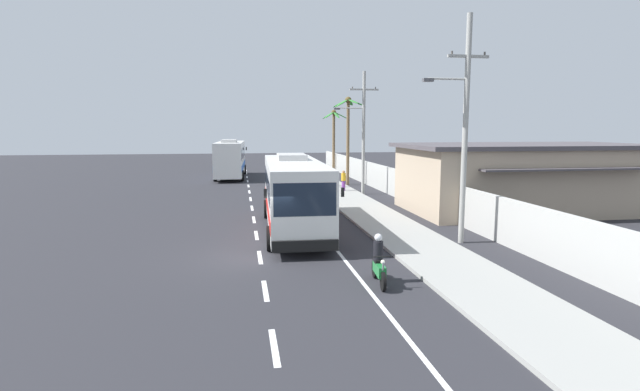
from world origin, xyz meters
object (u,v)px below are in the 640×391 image
(motorcycle_trailing, at_px, (307,194))
(pedestrian_far_walk, at_px, (331,177))
(coach_bus_foreground, at_px, (294,191))
(utility_pole_nearest, at_px, (464,126))
(pedestrian_midwalk, at_px, (325,175))
(palm_nearest, at_px, (334,130))
(palm_second, at_px, (348,123))
(utility_pole_mid, at_px, (363,130))
(motorcycle_beside_bus, at_px, (379,264))
(roadside_building, at_px, (522,177))
(pedestrian_near_kerb, at_px, (344,180))
(coach_bus_far_lane, at_px, (230,158))

(motorcycle_trailing, xyz_separation_m, pedestrian_far_walk, (3.15, 7.85, 0.33))
(coach_bus_foreground, xyz_separation_m, utility_pole_nearest, (6.92, -3.96, 3.21))
(pedestrian_midwalk, xyz_separation_m, palm_nearest, (3.75, 15.49, 3.81))
(palm_nearest, bearing_deg, motorcycle_trailing, -105.04)
(pedestrian_midwalk, xyz_separation_m, palm_second, (2.33, 1.62, 4.46))
(utility_pole_mid, bearing_deg, utility_pole_nearest, -88.84)
(motorcycle_beside_bus, relative_size, roadside_building, 0.13)
(utility_pole_nearest, distance_m, roadside_building, 10.89)
(pedestrian_near_kerb, distance_m, pedestrian_midwalk, 3.51)
(palm_second, bearing_deg, pedestrian_far_walk, -126.73)
(palm_nearest, height_order, palm_second, palm_second)
(pedestrian_midwalk, relative_size, palm_nearest, 0.24)
(pedestrian_far_walk, bearing_deg, utility_pole_mid, 139.39)
(coach_bus_far_lane, distance_m, motorcycle_trailing, 19.14)
(utility_pole_nearest, relative_size, palm_second, 1.26)
(pedestrian_near_kerb, height_order, pedestrian_midwalk, pedestrian_midwalk)
(pedestrian_far_walk, relative_size, utility_pole_nearest, 0.17)
(coach_bus_foreground, height_order, roadside_building, roadside_building)
(coach_bus_foreground, bearing_deg, pedestrian_near_kerb, 68.15)
(pedestrian_midwalk, bearing_deg, palm_nearest, -86.52)
(utility_pole_nearest, xyz_separation_m, palm_second, (-0.01, 22.55, 0.35))
(pedestrian_near_kerb, bearing_deg, pedestrian_far_walk, -22.55)
(coach_bus_foreground, xyz_separation_m, roadside_building, (14.39, 3.35, 0.13))
(pedestrian_near_kerb, distance_m, palm_nearest, 19.49)
(pedestrian_far_walk, xyz_separation_m, utility_pole_mid, (1.67, -3.70, 3.90))
(coach_bus_foreground, distance_m, motorcycle_trailing, 8.36)
(pedestrian_midwalk, height_order, palm_nearest, palm_nearest)
(utility_pole_nearest, xyz_separation_m, utility_pole_mid, (-0.33, 16.18, -0.24))
(coach_bus_foreground, distance_m, pedestrian_near_kerb, 14.66)
(palm_second, xyz_separation_m, roadside_building, (7.48, -15.24, -3.42))
(pedestrian_far_walk, height_order, palm_nearest, palm_nearest)
(motorcycle_beside_bus, height_order, pedestrian_near_kerb, pedestrian_near_kerb)
(pedestrian_far_walk, xyz_separation_m, palm_nearest, (3.41, 16.54, 3.84))
(pedestrian_near_kerb, xyz_separation_m, utility_pole_nearest, (1.48, -17.54, 4.17))
(motorcycle_trailing, height_order, utility_pole_mid, utility_pole_mid)
(utility_pole_mid, bearing_deg, pedestrian_midwalk, 112.96)
(coach_bus_far_lane, relative_size, roadside_building, 0.76)
(utility_pole_mid, xyz_separation_m, palm_nearest, (1.73, 20.24, -0.06))
(pedestrian_far_walk, relative_size, palm_nearest, 0.23)
(coach_bus_far_lane, distance_m, roadside_building, 29.21)
(palm_second, bearing_deg, roadside_building, -63.87)
(pedestrian_near_kerb, xyz_separation_m, palm_second, (1.47, 5.02, 4.51))
(motorcycle_trailing, bearing_deg, pedestrian_far_walk, 68.17)
(coach_bus_foreground, height_order, motorcycle_trailing, coach_bus_foreground)
(palm_nearest, relative_size, roadside_building, 0.49)
(motorcycle_beside_bus, bearing_deg, utility_pole_mid, 77.16)
(palm_nearest, bearing_deg, pedestrian_far_walk, -101.64)
(coach_bus_foreground, bearing_deg, motorcycle_beside_bus, -78.58)
(pedestrian_near_kerb, xyz_separation_m, roadside_building, (8.94, -10.23, 1.09))
(pedestrian_near_kerb, bearing_deg, motorcycle_beside_bus, 135.53)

